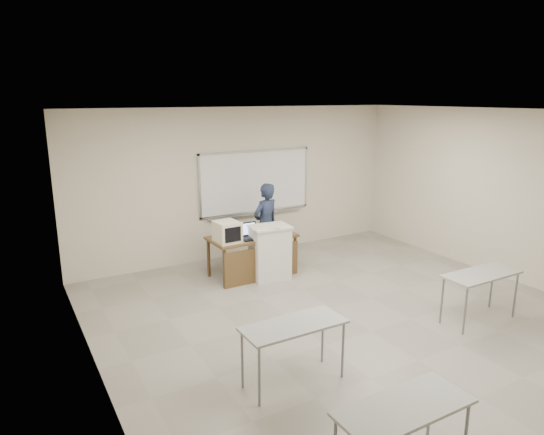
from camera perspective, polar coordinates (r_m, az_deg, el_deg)
floor at (r=7.10m, az=11.52°, el=-13.03°), size 7.00×8.00×0.01m
whiteboard at (r=9.93m, az=-1.94°, el=4.12°), size 2.48×0.10×1.31m
student_desks at (r=5.98m, az=20.55°, el=-11.89°), size 4.40×2.20×0.73m
instructor_desk at (r=8.73m, az=-2.01°, el=-3.49°), size 1.56×0.78×0.75m
podium at (r=8.69m, az=-0.25°, el=-4.08°), size 0.69×0.51×0.97m
crt_monitor at (r=8.38m, az=-5.32°, el=-1.68°), size 0.40×0.44×0.38m
laptop at (r=8.61m, az=-2.58°, el=-2.04°), size 0.36×0.33×0.26m
mouse at (r=9.07m, az=0.57°, el=-1.45°), size 0.11×0.09×0.04m
keyboard at (r=8.37m, az=-0.74°, el=-1.23°), size 0.51×0.30×0.03m
presenter at (r=9.28m, az=-0.75°, el=-0.85°), size 0.67×0.52×1.61m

